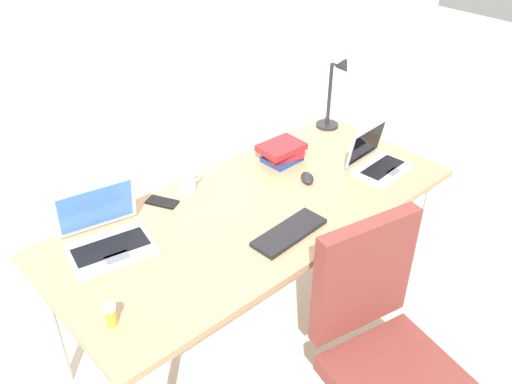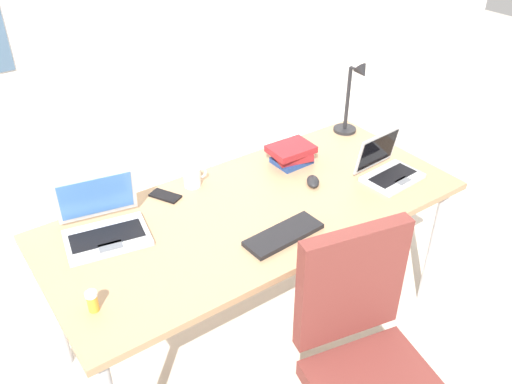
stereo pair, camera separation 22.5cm
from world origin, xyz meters
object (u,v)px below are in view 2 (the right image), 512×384
desk_lamp (353,99)px  pill_bottle (92,301)px  external_keyboard (284,235)px  laptop_near_mouse (104,225)px  cell_phone (165,196)px  coffee_mug (193,177)px  computer_mouse (313,181)px  office_chair (366,380)px  laptop_far_corner (388,169)px  book_stack (292,154)px

desk_lamp → pill_bottle: 1.66m
external_keyboard → laptop_near_mouse: bearing=140.1°
cell_phone → coffee_mug: size_ratio=1.20×
computer_mouse → office_chair: bearing=-80.3°
laptop_near_mouse → laptop_far_corner: laptop_near_mouse is taller
laptop_far_corner → coffee_mug: bearing=149.7°
book_stack → coffee_mug: book_stack is taller
desk_lamp → office_chair: 1.41m
computer_mouse → coffee_mug: 0.54m
computer_mouse → cell_phone: computer_mouse is taller
laptop_far_corner → computer_mouse: (-0.33, 0.14, -0.02)m
cell_phone → office_chair: bearing=-103.5°
book_stack → coffee_mug: size_ratio=1.87×
pill_bottle → coffee_mug: (0.65, 0.48, 0.00)m
laptop_far_corner → pill_bottle: bearing=-178.9°
cell_phone → external_keyboard: bearing=-91.7°
desk_lamp → laptop_near_mouse: desk_lamp is taller
desk_lamp → laptop_far_corner: 0.48m
laptop_near_mouse → pill_bottle: 0.42m
laptop_near_mouse → cell_phone: bearing=17.6°
laptop_near_mouse → coffee_mug: bearing=13.5°
coffee_mug → laptop_far_corner: bearing=-30.3°
desk_lamp → computer_mouse: desk_lamp is taller
office_chair → laptop_near_mouse: bearing=121.7°
desk_lamp → computer_mouse: 0.59m
computer_mouse → book_stack: (0.04, 0.21, 0.03)m
laptop_near_mouse → coffee_mug: laptop_near_mouse is taller
office_chair → book_stack: bearing=68.2°
computer_mouse → office_chair: 0.88m
coffee_mug → cell_phone: bearing=-175.9°
computer_mouse → coffee_mug: bearing=179.9°
laptop_far_corner → computer_mouse: bearing=156.0°
laptop_near_mouse → computer_mouse: 0.93m
coffee_mug → external_keyboard: bearing=-78.7°
pill_bottle → cell_phone: bearing=42.8°
coffee_mug → laptop_near_mouse: bearing=-166.5°
laptop_near_mouse → coffee_mug: (0.46, 0.11, -0.00)m
external_keyboard → cell_phone: size_ratio=2.43×
book_stack → computer_mouse: bearing=-100.7°
cell_phone → coffee_mug: bearing=-23.4°
desk_lamp → cell_phone: 1.10m
cell_phone → coffee_mug: (0.15, 0.01, 0.04)m
external_keyboard → laptop_far_corner: bearing=3.5°
laptop_far_corner → computer_mouse: size_ratio=2.89×
desk_lamp → coffee_mug: (-0.93, 0.03, -0.15)m
desk_lamp → computer_mouse: size_ratio=4.17×
cell_phone → book_stack: 0.64m
book_stack → office_chair: office_chair is taller
desk_lamp → external_keyboard: desk_lamp is taller
laptop_near_mouse → laptop_far_corner: 1.28m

